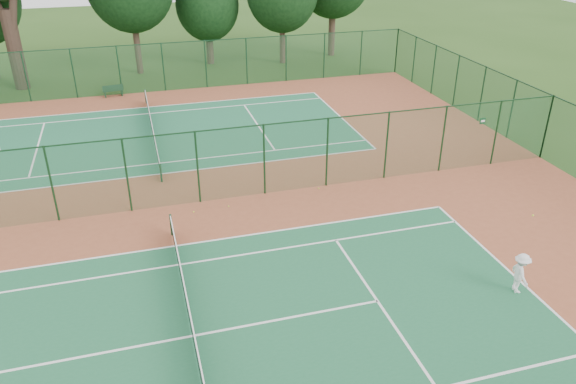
% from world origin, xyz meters
% --- Properties ---
extents(ground, '(120.00, 120.00, 0.00)m').
position_xyz_m(ground, '(0.00, 0.00, 0.00)').
color(ground, '#284A17').
rests_on(ground, ground).
extents(red_pad, '(40.00, 36.00, 0.01)m').
position_xyz_m(red_pad, '(0.00, 0.00, 0.01)').
color(red_pad, brown).
rests_on(red_pad, ground).
extents(court_near, '(23.77, 10.97, 0.01)m').
position_xyz_m(court_near, '(0.00, -9.00, 0.01)').
color(court_near, '#1E603B').
rests_on(court_near, red_pad).
extents(court_far, '(23.77, 10.97, 0.01)m').
position_xyz_m(court_far, '(0.00, 9.00, 0.01)').
color(court_far, '#206643').
rests_on(court_far, red_pad).
extents(fence_north, '(40.00, 0.09, 3.50)m').
position_xyz_m(fence_north, '(0.00, 18.00, 1.76)').
color(fence_north, '#194D2C').
rests_on(fence_north, ground).
extents(fence_east, '(0.09, 36.00, 3.50)m').
position_xyz_m(fence_east, '(20.00, 0.00, 1.76)').
color(fence_east, '#184930').
rests_on(fence_east, ground).
extents(fence_divider, '(40.00, 0.09, 3.50)m').
position_xyz_m(fence_divider, '(0.00, 0.00, 1.76)').
color(fence_divider, '#1B522C').
rests_on(fence_divider, ground).
extents(tennis_net_near, '(0.10, 12.90, 0.97)m').
position_xyz_m(tennis_net_near, '(0.00, -9.00, 0.54)').
color(tennis_net_near, '#163D1F').
rests_on(tennis_net_near, ground).
extents(tennis_net_far, '(0.10, 12.90, 0.97)m').
position_xyz_m(tennis_net_far, '(0.00, 9.00, 0.54)').
color(tennis_net_far, '#153B24').
rests_on(tennis_net_far, ground).
extents(player_near, '(0.72, 1.07, 1.53)m').
position_xyz_m(player_near, '(11.38, -9.83, 0.79)').
color(player_near, white).
rests_on(player_near, court_near).
extents(bench, '(1.46, 0.57, 0.88)m').
position_xyz_m(bench, '(-2.14, 17.53, 0.46)').
color(bench, '#12351E').
rests_on(bench, red_pad).
extents(stray_ball_a, '(0.07, 0.07, 0.07)m').
position_xyz_m(stray_ball_a, '(1.11, -0.95, 0.04)').
color(stray_ball_a, '#DAE936').
rests_on(stray_ball_a, red_pad).
extents(stray_ball_b, '(0.07, 0.07, 0.07)m').
position_xyz_m(stray_ball_b, '(7.22, -0.29, 0.04)').
color(stray_ball_b, '#C4E435').
rests_on(stray_ball_b, red_pad).
extents(stray_ball_c, '(0.07, 0.07, 0.07)m').
position_xyz_m(stray_ball_c, '(2.70, -0.87, 0.04)').
color(stray_ball_c, '#C0DF34').
rests_on(stray_ball_c, red_pad).
extents(evergreen_row, '(39.00, 5.00, 12.00)m').
position_xyz_m(evergreen_row, '(0.50, 24.25, 0.00)').
color(evergreen_row, black).
rests_on(evergreen_row, ground).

